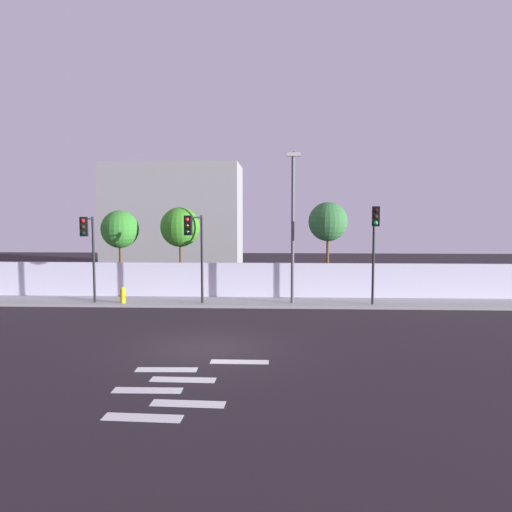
{
  "coord_description": "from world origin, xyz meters",
  "views": [
    {
      "loc": [
        2.31,
        -16.41,
        4.57
      ],
      "look_at": [
        1.36,
        6.5,
        2.58
      ],
      "focal_mm": 34.74,
      "sensor_mm": 36.0,
      "label": 1
    }
  ],
  "objects_px": {
    "traffic_light_center": "(194,239)",
    "roadside_tree_midleft": "(180,227)",
    "traffic_light_left": "(88,240)",
    "traffic_light_right": "(375,234)",
    "fire_hydrant": "(123,294)",
    "street_lamp_curbside": "(293,217)",
    "roadside_tree_leftmost": "(120,230)",
    "roadside_tree_midright": "(328,222)"
  },
  "relations": [
    {
      "from": "traffic_light_left",
      "to": "traffic_light_right",
      "type": "xyz_separation_m",
      "value": [
        13.5,
        0.09,
        0.32
      ]
    },
    {
      "from": "fire_hydrant",
      "to": "street_lamp_curbside",
      "type": "bearing_deg",
      "value": 0.66
    },
    {
      "from": "roadside_tree_midright",
      "to": "traffic_light_right",
      "type": "bearing_deg",
      "value": -63.18
    },
    {
      "from": "roadside_tree_leftmost",
      "to": "roadside_tree_midright",
      "type": "bearing_deg",
      "value": -0.0
    },
    {
      "from": "traffic_light_left",
      "to": "roadside_tree_leftmost",
      "type": "height_order",
      "value": "roadside_tree_leftmost"
    },
    {
      "from": "traffic_light_center",
      "to": "roadside_tree_leftmost",
      "type": "relative_size",
      "value": 0.91
    },
    {
      "from": "roadside_tree_leftmost",
      "to": "fire_hydrant",
      "type": "bearing_deg",
      "value": -71.11
    },
    {
      "from": "traffic_light_right",
      "to": "traffic_light_center",
      "type": "bearing_deg",
      "value": -179.22
    },
    {
      "from": "traffic_light_center",
      "to": "street_lamp_curbside",
      "type": "bearing_deg",
      "value": 10.28
    },
    {
      "from": "street_lamp_curbside",
      "to": "roadside_tree_midright",
      "type": "bearing_deg",
      "value": 55.08
    },
    {
      "from": "roadside_tree_leftmost",
      "to": "roadside_tree_midright",
      "type": "distance_m",
      "value": 11.34
    },
    {
      "from": "traffic_light_left",
      "to": "traffic_light_right",
      "type": "relative_size",
      "value": 0.9
    },
    {
      "from": "traffic_light_left",
      "to": "street_lamp_curbside",
      "type": "relative_size",
      "value": 0.59
    },
    {
      "from": "traffic_light_right",
      "to": "roadside_tree_midleft",
      "type": "xyz_separation_m",
      "value": [
        -9.81,
        3.56,
        0.18
      ]
    },
    {
      "from": "roadside_tree_leftmost",
      "to": "roadside_tree_midright",
      "type": "xyz_separation_m",
      "value": [
        11.34,
        -0.0,
        0.42
      ]
    },
    {
      "from": "traffic_light_left",
      "to": "roadside_tree_midleft",
      "type": "distance_m",
      "value": 5.22
    },
    {
      "from": "roadside_tree_midleft",
      "to": "roadside_tree_midright",
      "type": "distance_m",
      "value": 8.01
    },
    {
      "from": "traffic_light_left",
      "to": "roadside_tree_midright",
      "type": "distance_m",
      "value": 12.28
    },
    {
      "from": "street_lamp_curbside",
      "to": "roadside_tree_midleft",
      "type": "height_order",
      "value": "street_lamp_curbside"
    },
    {
      "from": "traffic_light_left",
      "to": "roadside_tree_midleft",
      "type": "relative_size",
      "value": 0.87
    },
    {
      "from": "traffic_light_center",
      "to": "roadside_tree_midright",
      "type": "bearing_deg",
      "value": 29.04
    },
    {
      "from": "traffic_light_center",
      "to": "street_lamp_curbside",
      "type": "relative_size",
      "value": 0.6
    },
    {
      "from": "traffic_light_right",
      "to": "roadside_tree_midright",
      "type": "bearing_deg",
      "value": 116.82
    },
    {
      "from": "traffic_light_left",
      "to": "roadside_tree_leftmost",
      "type": "distance_m",
      "value": 3.69
    },
    {
      "from": "roadside_tree_midright",
      "to": "traffic_light_center",
      "type": "bearing_deg",
      "value": -150.96
    },
    {
      "from": "traffic_light_center",
      "to": "street_lamp_curbside",
      "type": "xyz_separation_m",
      "value": [
        4.64,
        0.84,
        1.03
      ]
    },
    {
      "from": "traffic_light_center",
      "to": "roadside_tree_leftmost",
      "type": "bearing_deg",
      "value": 142.06
    },
    {
      "from": "traffic_light_right",
      "to": "fire_hydrant",
      "type": "distance_m",
      "value": 12.52
    },
    {
      "from": "traffic_light_right",
      "to": "street_lamp_curbside",
      "type": "distance_m",
      "value": 3.92
    },
    {
      "from": "fire_hydrant",
      "to": "traffic_light_left",
      "type": "bearing_deg",
      "value": -152.02
    },
    {
      "from": "traffic_light_center",
      "to": "roadside_tree_midleft",
      "type": "height_order",
      "value": "roadside_tree_midleft"
    },
    {
      "from": "traffic_light_left",
      "to": "roadside_tree_midright",
      "type": "height_order",
      "value": "roadside_tree_midright"
    },
    {
      "from": "traffic_light_center",
      "to": "traffic_light_right",
      "type": "bearing_deg",
      "value": 0.78
    },
    {
      "from": "roadside_tree_midleft",
      "to": "fire_hydrant",
      "type": "bearing_deg",
      "value": -128.45
    },
    {
      "from": "fire_hydrant",
      "to": "roadside_tree_midleft",
      "type": "xyz_separation_m",
      "value": [
        2.33,
        2.93,
        3.21
      ]
    },
    {
      "from": "traffic_light_left",
      "to": "fire_hydrant",
      "type": "distance_m",
      "value": 3.12
    },
    {
      "from": "traffic_light_right",
      "to": "street_lamp_curbside",
      "type": "bearing_deg",
      "value": 169.11
    },
    {
      "from": "street_lamp_curbside",
      "to": "roadside_tree_leftmost",
      "type": "distance_m",
      "value": 9.8
    },
    {
      "from": "roadside_tree_midleft",
      "to": "traffic_light_left",
      "type": "bearing_deg",
      "value": -135.29
    },
    {
      "from": "traffic_light_left",
      "to": "roadside_tree_midright",
      "type": "bearing_deg",
      "value": 17.36
    },
    {
      "from": "street_lamp_curbside",
      "to": "fire_hydrant",
      "type": "xyz_separation_m",
      "value": [
        -8.35,
        -0.1,
        -3.78
      ]
    },
    {
      "from": "traffic_light_right",
      "to": "fire_hydrant",
      "type": "height_order",
      "value": "traffic_light_right"
    }
  ]
}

